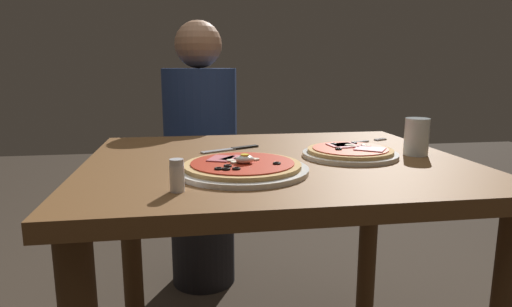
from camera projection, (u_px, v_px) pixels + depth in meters
dining_table at (275, 201)px, 1.23m from camera, size 1.02×0.86×0.74m
pizza_foreground at (242, 168)px, 1.04m from camera, size 0.32×0.32×0.05m
pizza_across_left at (350, 152)px, 1.23m from camera, size 0.27×0.27×0.03m
water_glass_near at (416, 139)px, 1.24m from camera, size 0.07×0.07×0.11m
fork at (366, 141)px, 1.46m from camera, size 0.15×0.07×0.00m
knife at (234, 149)px, 1.33m from camera, size 0.18×0.10×0.01m
salt_shaker at (177, 176)px, 0.88m from camera, size 0.03×0.03×0.07m
diner_person at (201, 164)px, 1.96m from camera, size 0.32×0.32×1.18m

